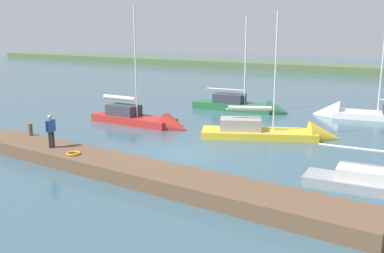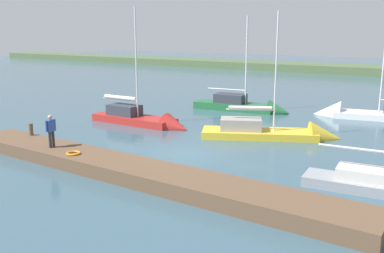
{
  "view_description": "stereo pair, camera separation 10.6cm",
  "coord_description": "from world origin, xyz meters",
  "px_view_note": "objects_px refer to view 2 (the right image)",
  "views": [
    {
      "loc": [
        -12.06,
        17.27,
        6.13
      ],
      "look_at": [
        -0.75,
        0.42,
        1.65
      ],
      "focal_mm": 39.57,
      "sensor_mm": 36.0,
      "label": 1
    },
    {
      "loc": [
        -12.15,
        17.21,
        6.13
      ],
      "look_at": [
        -0.75,
        0.42,
        1.65
      ],
      "focal_mm": 39.57,
      "sensor_mm": 36.0,
      "label": 2
    }
  ],
  "objects_px": {
    "life_ring_buoy": "(73,153)",
    "sailboat_behind_pier": "(281,136)",
    "mooring_post_near": "(31,129)",
    "sailboat_far_left": "(145,122)",
    "person_on_dock": "(51,129)",
    "sailboat_far_right": "(365,116)",
    "sailboat_near_dock": "(246,108)"
  },
  "relations": [
    {
      "from": "life_ring_buoy",
      "to": "sailboat_behind_pier",
      "type": "bearing_deg",
      "value": -118.06
    },
    {
      "from": "mooring_post_near",
      "to": "sailboat_far_left",
      "type": "height_order",
      "value": "sailboat_far_left"
    },
    {
      "from": "life_ring_buoy",
      "to": "person_on_dock",
      "type": "bearing_deg",
      "value": -7.61
    },
    {
      "from": "mooring_post_near",
      "to": "sailboat_behind_pier",
      "type": "distance_m",
      "value": 14.35
    },
    {
      "from": "sailboat_far_right",
      "to": "sailboat_near_dock",
      "type": "xyz_separation_m",
      "value": [
        8.7,
        2.35,
        0.1
      ]
    },
    {
      "from": "mooring_post_near",
      "to": "person_on_dock",
      "type": "xyz_separation_m",
      "value": [
        -3.03,
        0.98,
        0.6
      ]
    },
    {
      "from": "sailboat_far_left",
      "to": "sailboat_behind_pier",
      "type": "bearing_deg",
      "value": 8.7
    },
    {
      "from": "sailboat_far_right",
      "to": "sailboat_near_dock",
      "type": "bearing_deg",
      "value": 2.75
    },
    {
      "from": "sailboat_far_right",
      "to": "sailboat_behind_pier",
      "type": "relative_size",
      "value": 1.33
    },
    {
      "from": "sailboat_far_right",
      "to": "person_on_dock",
      "type": "relative_size",
      "value": 6.86
    },
    {
      "from": "person_on_dock",
      "to": "sailboat_near_dock",
      "type": "bearing_deg",
      "value": 79.46
    },
    {
      "from": "mooring_post_near",
      "to": "sailboat_far_right",
      "type": "xyz_separation_m",
      "value": [
        -13.45,
        -18.87,
        -0.81
      ]
    },
    {
      "from": "life_ring_buoy",
      "to": "sailboat_far_left",
      "type": "bearing_deg",
      "value": -69.57
    },
    {
      "from": "sailboat_far_right",
      "to": "sailboat_near_dock",
      "type": "relative_size",
      "value": 1.35
    },
    {
      "from": "sailboat_near_dock",
      "to": "person_on_dock",
      "type": "relative_size",
      "value": 5.08
    },
    {
      "from": "sailboat_behind_pier",
      "to": "person_on_dock",
      "type": "relative_size",
      "value": 5.15
    },
    {
      "from": "life_ring_buoy",
      "to": "sailboat_near_dock",
      "type": "relative_size",
      "value": 0.08
    },
    {
      "from": "sailboat_behind_pier",
      "to": "sailboat_far_left",
      "type": "relative_size",
      "value": 0.96
    },
    {
      "from": "mooring_post_near",
      "to": "sailboat_near_dock",
      "type": "height_order",
      "value": "sailboat_near_dock"
    },
    {
      "from": "sailboat_near_dock",
      "to": "sailboat_far_right",
      "type": "bearing_deg",
      "value": 7.54
    },
    {
      "from": "life_ring_buoy",
      "to": "person_on_dock",
      "type": "height_order",
      "value": "person_on_dock"
    },
    {
      "from": "life_ring_buoy",
      "to": "person_on_dock",
      "type": "distance_m",
      "value": 2.06
    },
    {
      "from": "sailboat_far_right",
      "to": "sailboat_behind_pier",
      "type": "height_order",
      "value": "sailboat_far_right"
    },
    {
      "from": "sailboat_near_dock",
      "to": "sailboat_behind_pier",
      "type": "distance_m",
      "value": 9.1
    },
    {
      "from": "mooring_post_near",
      "to": "sailboat_far_right",
      "type": "distance_m",
      "value": 23.19
    },
    {
      "from": "life_ring_buoy",
      "to": "sailboat_near_dock",
      "type": "height_order",
      "value": "sailboat_near_dock"
    },
    {
      "from": "person_on_dock",
      "to": "sailboat_behind_pier",
      "type": "bearing_deg",
      "value": 49.32
    },
    {
      "from": "mooring_post_near",
      "to": "person_on_dock",
      "type": "height_order",
      "value": "person_on_dock"
    },
    {
      "from": "sailboat_near_dock",
      "to": "sailboat_behind_pier",
      "type": "height_order",
      "value": "sailboat_near_dock"
    },
    {
      "from": "sailboat_far_right",
      "to": "sailboat_far_left",
      "type": "distance_m",
      "value": 16.25
    },
    {
      "from": "sailboat_far_left",
      "to": "mooring_post_near",
      "type": "bearing_deg",
      "value": -102.57
    },
    {
      "from": "mooring_post_near",
      "to": "life_ring_buoy",
      "type": "bearing_deg",
      "value": 165.85
    }
  ]
}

